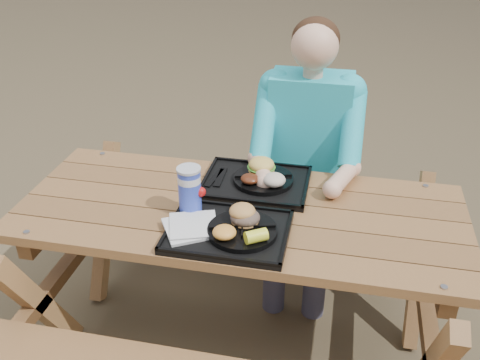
# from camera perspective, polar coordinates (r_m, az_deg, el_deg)

# --- Properties ---
(ground) EXTENTS (60.00, 60.00, 0.00)m
(ground) POSITION_cam_1_polar(r_m,az_deg,el_deg) (2.64, 0.00, -16.85)
(ground) COLOR #999999
(ground) RESTS_ON ground
(picnic_table) EXTENTS (1.80, 1.49, 0.75)m
(picnic_table) POSITION_cam_1_polar(r_m,az_deg,el_deg) (2.38, 0.00, -10.62)
(picnic_table) COLOR #999999
(picnic_table) RESTS_ON ground
(tray_near) EXTENTS (0.45, 0.35, 0.02)m
(tray_near) POSITION_cam_1_polar(r_m,az_deg,el_deg) (2.00, -1.27, -5.62)
(tray_near) COLOR black
(tray_near) RESTS_ON picnic_table
(tray_far) EXTENTS (0.45, 0.35, 0.02)m
(tray_far) POSITION_cam_1_polar(r_m,az_deg,el_deg) (2.31, 1.71, -0.38)
(tray_far) COLOR black
(tray_far) RESTS_ON picnic_table
(plate_near) EXTENTS (0.26, 0.26, 0.02)m
(plate_near) POSITION_cam_1_polar(r_m,az_deg,el_deg) (1.98, 0.25, -5.42)
(plate_near) COLOR black
(plate_near) RESTS_ON tray_near
(plate_far) EXTENTS (0.26, 0.26, 0.02)m
(plate_far) POSITION_cam_1_polar(r_m,az_deg,el_deg) (2.31, 2.50, 0.09)
(plate_far) COLOR black
(plate_far) RESTS_ON tray_far
(napkin_stack) EXTENTS (0.25, 0.25, 0.02)m
(napkin_stack) POSITION_cam_1_polar(r_m,az_deg,el_deg) (2.00, -5.36, -5.01)
(napkin_stack) COLOR silver
(napkin_stack) RESTS_ON tray_near
(soda_cup) EXTENTS (0.09, 0.09, 0.18)m
(soda_cup) POSITION_cam_1_polar(r_m,az_deg,el_deg) (2.07, -5.38, -1.15)
(soda_cup) COLOR #1933BF
(soda_cup) RESTS_ON tray_near
(condiment_bbq) EXTENTS (0.05, 0.05, 0.03)m
(condiment_bbq) POSITION_cam_1_polar(r_m,az_deg,el_deg) (2.09, -0.30, -3.07)
(condiment_bbq) COLOR black
(condiment_bbq) RESTS_ON tray_near
(condiment_mustard) EXTENTS (0.04, 0.04, 0.03)m
(condiment_mustard) POSITION_cam_1_polar(r_m,az_deg,el_deg) (2.08, 0.89, -3.41)
(condiment_mustard) COLOR yellow
(condiment_mustard) RESTS_ON tray_near
(sandwich) EXTENTS (0.10, 0.10, 0.11)m
(sandwich) POSITION_cam_1_polar(r_m,az_deg,el_deg) (1.97, 0.54, -3.23)
(sandwich) COLOR #CA8B47
(sandwich) RESTS_ON plate_near
(mac_cheese) EXTENTS (0.09, 0.09, 0.04)m
(mac_cheese) POSITION_cam_1_polar(r_m,az_deg,el_deg) (1.91, -1.68, -5.59)
(mac_cheese) COLOR #F6AB40
(mac_cheese) RESTS_ON plate_near
(corn_cob) EXTENTS (0.11, 0.11, 0.05)m
(corn_cob) POSITION_cam_1_polar(r_m,az_deg,el_deg) (1.89, 1.73, -6.00)
(corn_cob) COLOR #FAFF35
(corn_cob) RESTS_ON plate_near
(cutlery_far) EXTENTS (0.03, 0.17, 0.01)m
(cutlery_far) POSITION_cam_1_polar(r_m,az_deg,el_deg) (2.33, -2.11, 0.31)
(cutlery_far) COLOR black
(cutlery_far) RESTS_ON tray_far
(burger) EXTENTS (0.11, 0.11, 0.10)m
(burger) POSITION_cam_1_polar(r_m,az_deg,el_deg) (2.32, 2.31, 1.98)
(burger) COLOR #EEC154
(burger) RESTS_ON plate_far
(baked_beans) EXTENTS (0.08, 0.08, 0.04)m
(baked_beans) POSITION_cam_1_polar(r_m,az_deg,el_deg) (2.25, 1.06, 0.13)
(baked_beans) COLOR #542310
(baked_beans) RESTS_ON plate_far
(potato_salad) EXTENTS (0.10, 0.10, 0.05)m
(potato_salad) POSITION_cam_1_polar(r_m,az_deg,el_deg) (2.23, 3.66, 0.02)
(potato_salad) COLOR beige
(potato_salad) RESTS_ON plate_far
(diner) EXTENTS (0.48, 0.84, 1.28)m
(diner) POSITION_cam_1_polar(r_m,az_deg,el_deg) (2.68, 7.07, 0.94)
(diner) COLOR teal
(diner) RESTS_ON ground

